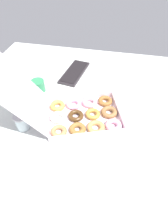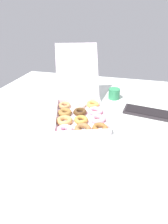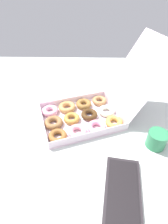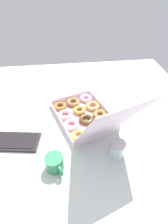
% 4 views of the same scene
% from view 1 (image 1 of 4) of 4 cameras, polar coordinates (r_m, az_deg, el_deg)
% --- Properties ---
extents(ground_plane, '(1.80, 1.80, 0.02)m').
position_cam_1_polar(ground_plane, '(1.13, -1.89, -1.50)').
color(ground_plane, silver).
extents(donut_box, '(0.54, 0.74, 0.43)m').
position_cam_1_polar(donut_box, '(1.08, -1.78, -0.28)').
color(donut_box, white).
rests_on(donut_box, ground_plane).
extents(keyboard, '(0.37, 0.19, 0.02)m').
position_cam_1_polar(keyboard, '(1.48, -3.10, 12.82)').
color(keyboard, '#282326').
rests_on(keyboard, ground_plane).
extents(coffee_mug, '(0.10, 0.13, 0.09)m').
position_cam_1_polar(coffee_mug, '(1.32, -14.94, 8.21)').
color(coffee_mug, '#308554').
rests_on(coffee_mug, ground_plane).
extents(glass_jar, '(0.08, 0.08, 0.10)m').
position_cam_1_polar(glass_jar, '(1.08, -19.58, -3.01)').
color(glass_jar, silver).
rests_on(glass_jar, ground_plane).
extents(paper_napkin, '(0.15, 0.13, 0.00)m').
position_cam_1_polar(paper_napkin, '(1.25, 18.15, 2.30)').
color(paper_napkin, white).
rests_on(paper_napkin, ground_plane).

